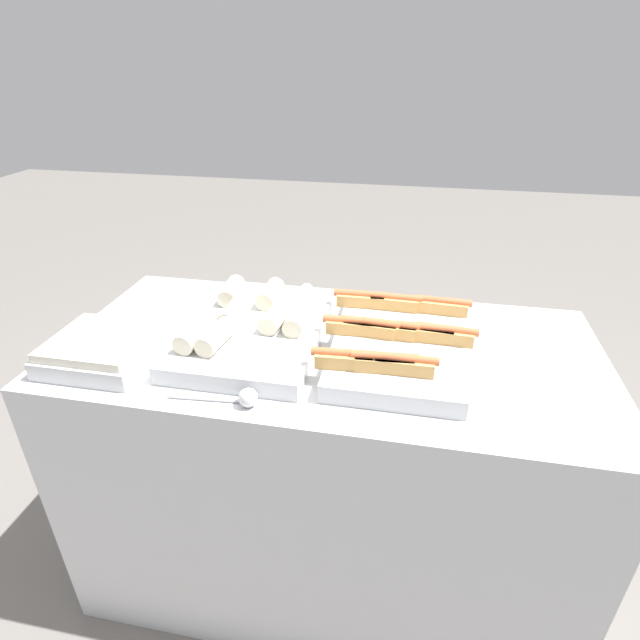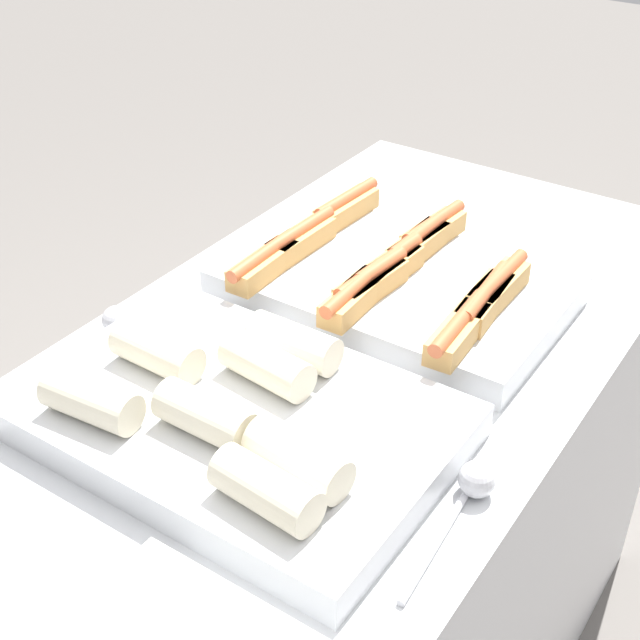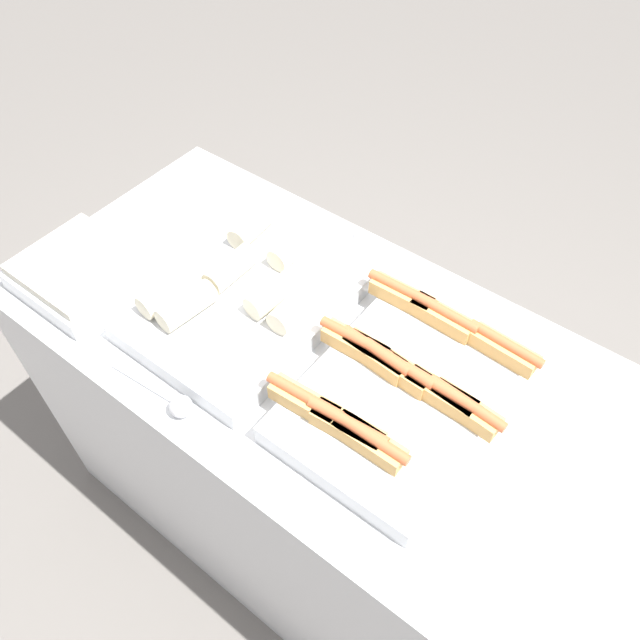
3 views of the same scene
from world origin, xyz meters
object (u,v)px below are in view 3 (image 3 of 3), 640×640
Objects in this scene: tray_side_front at (80,272)px; serving_spoon_near at (176,403)px; tray_hotdogs at (405,383)px; serving_spoon_far at (355,238)px; tray_wraps at (252,293)px.

tray_side_front reaches higher than serving_spoon_near.
serving_spoon_far is (-0.34, 0.31, -0.02)m from tray_hotdogs.
tray_hotdogs reaches higher than tray_side_front.
tray_wraps reaches higher than tray_hotdogs.
serving_spoon_far is (0.43, 0.50, -0.02)m from tray_side_front.
tray_wraps is 2.06× the size of tray_side_front.
tray_hotdogs is 0.79m from tray_side_front.
tray_side_front is 1.14× the size of serving_spoon_far.
tray_side_front is 1.19× the size of serving_spoon_near.
serving_spoon_near is at bearing -77.83° from tray_wraps.
tray_side_front is (-0.77, -0.19, -0.00)m from tray_hotdogs.
tray_wraps is 0.31m from serving_spoon_near.
tray_hotdogs is 0.97× the size of tray_wraps.
serving_spoon_near is (0.07, -0.31, -0.02)m from tray_wraps.
tray_hotdogs is 0.46m from serving_spoon_near.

